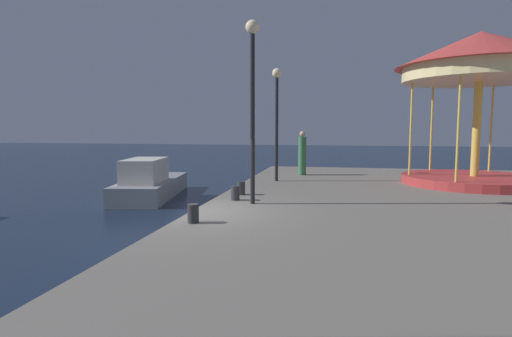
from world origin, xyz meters
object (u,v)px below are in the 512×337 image
object	(u,v)px
lamp_post_near_edge	(252,81)
lamp_post_mid_promenade	(277,104)
bollard_south	(193,213)
bollard_north	(241,188)
bollard_center	(235,193)
motorboat_grey	(150,183)
carousel	(480,71)
person_far_corner	(302,154)

from	to	relation	value
lamp_post_near_edge	lamp_post_mid_promenade	size ratio (longest dim) A/B	1.13
bollard_south	lamp_post_near_edge	bearing A→B (deg)	72.26
bollard_north	lamp_post_near_edge	bearing A→B (deg)	-65.14
bollard_center	bollard_south	distance (m)	2.85
motorboat_grey	carousel	xyz separation A→B (m)	(12.24, 0.47, 4.19)
motorboat_grey	bollard_south	bearing A→B (deg)	-58.24
bollard_center	bollard_north	size ratio (longest dim) A/B	1.00
lamp_post_near_edge	bollard_south	distance (m)	3.94
motorboat_grey	bollard_south	xyz separation A→B (m)	(4.48, -7.24, 0.41)
motorboat_grey	bollard_south	distance (m)	8.52
motorboat_grey	carousel	bearing A→B (deg)	2.22
motorboat_grey	person_far_corner	size ratio (longest dim) A/B	3.06
bollard_south	lamp_post_mid_promenade	bearing A→B (deg)	84.52
motorboat_grey	bollard_center	xyz separation A→B (m)	(4.68, -4.39, 0.41)
bollard_north	bollard_south	distance (m)	3.81
lamp_post_near_edge	motorboat_grey	bearing A→B (deg)	137.54
lamp_post_near_edge	bollard_center	size ratio (longest dim) A/B	11.86
bollard_south	person_far_corner	size ratio (longest dim) A/B	0.21
lamp_post_mid_promenade	bollard_center	bearing A→B (deg)	-96.47
lamp_post_mid_promenade	bollard_center	xyz separation A→B (m)	(-0.50, -4.40, -2.69)
bollard_center	bollard_south	world-z (taller)	same
carousel	lamp_post_near_edge	bearing A→B (deg)	-142.89
motorboat_grey	bollard_south	size ratio (longest dim) A/B	14.35
lamp_post_mid_promenade	person_far_corner	xyz separation A→B (m)	(0.78, 2.25, -2.01)
lamp_post_mid_promenade	bollard_north	xyz separation A→B (m)	(-0.56, -3.45, -2.69)
carousel	lamp_post_near_edge	world-z (taller)	carousel
bollard_center	bollard_north	bearing A→B (deg)	93.46
lamp_post_near_edge	person_far_corner	size ratio (longest dim) A/B	2.53
lamp_post_near_edge	bollard_north	xyz separation A→B (m)	(-0.64, 1.38, -3.00)
bollard_south	carousel	bearing A→B (deg)	44.82
carousel	lamp_post_mid_promenade	world-z (taller)	carousel
bollard_center	lamp_post_near_edge	bearing A→B (deg)	-35.92
motorboat_grey	carousel	world-z (taller)	carousel
person_far_corner	lamp_post_near_edge	bearing A→B (deg)	-95.62
lamp_post_mid_promenade	bollard_center	distance (m)	5.18
lamp_post_near_edge	bollard_south	xyz separation A→B (m)	(-0.78, -2.43, -3.00)
bollard_center	person_far_corner	world-z (taller)	person_far_corner
bollard_center	bollard_south	size ratio (longest dim) A/B	1.00
lamp_post_near_edge	bollard_north	world-z (taller)	lamp_post_near_edge
motorboat_grey	bollard_center	size ratio (longest dim) A/B	14.35
motorboat_grey	person_far_corner	bearing A→B (deg)	20.80
carousel	bollard_south	bearing A→B (deg)	-135.18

